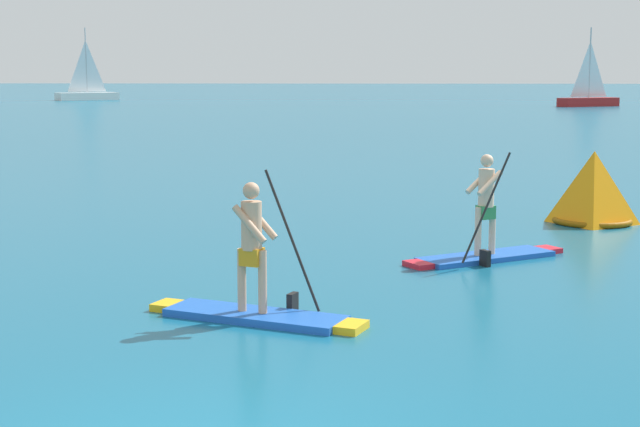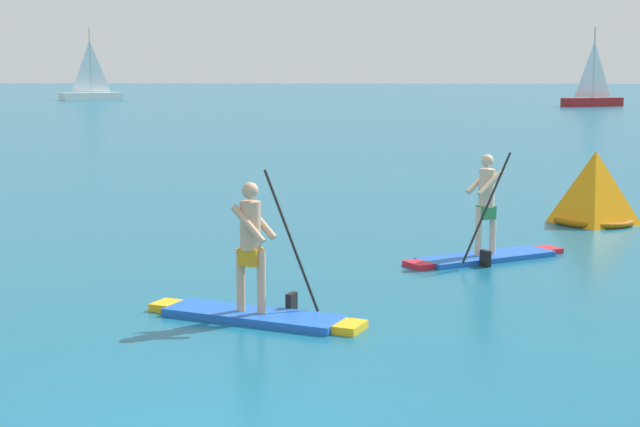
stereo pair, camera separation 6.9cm
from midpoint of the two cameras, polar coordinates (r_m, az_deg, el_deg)
The scene contains 5 objects.
paddleboarder_mid_center at distance 12.12m, azimuth -3.98°, elevation -4.51°, with size 2.87×1.47×1.90m.
paddleboarder_far_right at distance 16.11m, azimuth 9.66°, elevation -1.30°, with size 2.80×1.98×1.87m.
race_marker_buoy at distance 20.42m, azimuth 15.78°, elevation 1.32°, with size 1.61×1.61×1.48m.
sailboat_left_horizon at distance 104.58m, azimuth -13.65°, elevation 6.98°, with size 6.20×5.50×7.49m.
sailboat_right_horizon at distance 87.06m, azimuth 15.60°, elevation 6.65°, with size 5.69×4.06×6.74m.
Camera 1 is at (1.37, -7.06, 3.11)m, focal length 54.00 mm.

